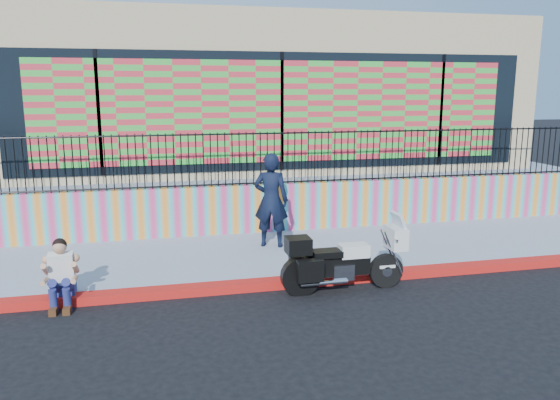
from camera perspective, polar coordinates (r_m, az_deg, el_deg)
name	(u,v)px	position (r m, az deg, el deg)	size (l,w,h in m)	color
ground	(334,283)	(9.88, 5.69, -8.59)	(90.00, 90.00, 0.00)	black
red_curb	(334,279)	(9.86, 5.70, -8.18)	(16.00, 0.30, 0.15)	#AB210C
sidewalk	(309,252)	(11.35, 3.04, -5.46)	(16.00, 3.00, 0.15)	gray
mural_wall	(290,207)	(12.69, 1.08, -0.70)	(16.00, 0.20, 1.10)	#E03B76
metal_fence	(290,158)	(12.50, 1.10, 4.46)	(15.80, 0.04, 1.20)	black
elevated_platform	(252,176)	(17.61, -2.95, 2.49)	(16.00, 10.00, 1.25)	gray
storefront_building	(252,94)	(17.18, -2.91, 11.05)	(14.00, 8.06, 4.00)	tan
police_motorcycle	(342,260)	(9.34, 6.50, -6.22)	(2.13, 0.70, 1.32)	black
police_officer	(271,200)	(11.28, -0.94, -0.01)	(0.72, 0.47, 1.96)	black
seated_man	(61,280)	(9.30, -21.92, -7.76)	(0.54, 0.71, 1.06)	navy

